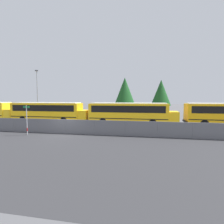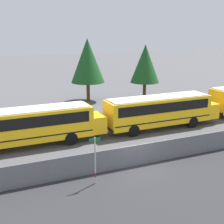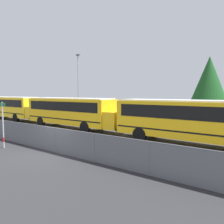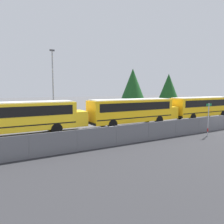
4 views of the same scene
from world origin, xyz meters
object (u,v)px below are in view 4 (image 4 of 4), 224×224
Objects in this scene: school_bus_2 at (133,110)px; street_sign at (208,119)px; school_bus_3 at (203,106)px; tree_0 at (133,84)px; light_pole at (53,83)px; tree_1 at (169,86)px; school_bus_1 at (20,116)px.

school_bus_2 is 3.92× the size of street_sign.
school_bus_3 is 1.44× the size of tree_0.
light_pole is (-18.83, 8.12, 3.13)m from school_bus_3.
street_sign is 0.41× the size of tree_1.
tree_1 is (23.81, 3.63, -0.25)m from light_pole.
school_bus_1 is 1.00× the size of school_bus_3.
school_bus_3 is 1.61× the size of tree_1.
school_bus_2 is 8.33m from street_sign.
school_bus_2 is (11.98, -0.46, 0.00)m from school_bus_1.
light_pole is at bearing 156.66° from school_bus_3.
school_bus_1 is 1.00× the size of school_bus_2.
school_bus_1 is 9.52m from light_pole.
street_sign is (14.34, -8.45, -0.27)m from school_bus_1.
tree_1 reaches higher than school_bus_1.
tree_0 is at bearing 99.15° from school_bus_3.
tree_1 reaches higher than school_bus_2.
light_pole reaches higher than tree_1.
school_bus_3 is (23.86, -0.67, 0.00)m from school_bus_1.
street_sign is at bearing -73.56° from school_bus_2.
school_bus_3 reaches higher than street_sign.
tree_0 is (9.65, 13.58, 3.37)m from school_bus_2.
school_bus_2 is 11.88m from school_bus_3.
street_sign is 18.74m from light_pole.
light_pole is at bearing 120.33° from street_sign.
school_bus_3 is at bearing 39.29° from street_sign.
school_bus_1 is at bearing 177.79° from school_bus_2.
school_bus_3 is 12.30m from street_sign.
school_bus_1 is 23.87m from school_bus_3.
school_bus_2 is at bearing -145.58° from tree_1.
school_bus_3 is 3.92× the size of street_sign.
light_pole reaches higher than street_sign.
school_bus_2 is 1.00× the size of school_bus_3.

